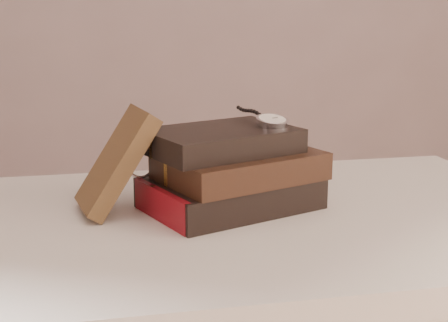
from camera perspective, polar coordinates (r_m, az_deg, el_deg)
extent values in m
cube|color=silver|center=(0.98, 1.07, -5.86)|extent=(1.00, 0.60, 0.04)
cube|color=white|center=(1.00, 1.06, -9.10)|extent=(0.88, 0.49, 0.08)
cube|color=black|center=(1.00, 0.56, -2.86)|extent=(0.29, 0.25, 0.05)
cube|color=#EFE1C4|center=(1.00, 0.71, -2.83)|extent=(0.28, 0.23, 0.04)
cube|color=gold|center=(0.96, -6.32, -3.57)|extent=(0.01, 0.01, 0.05)
cube|color=maroon|center=(0.94, -5.57, -3.95)|extent=(0.07, 0.15, 0.05)
cube|color=black|center=(0.99, 1.43, -0.41)|extent=(0.27, 0.23, 0.04)
cube|color=#EFE1C4|center=(0.99, 1.58, -0.39)|extent=(0.26, 0.22, 0.03)
cube|color=gold|center=(0.95, -5.04, -1.00)|extent=(0.01, 0.01, 0.04)
cube|color=black|center=(0.98, -0.26, 1.83)|extent=(0.26, 0.22, 0.04)
cube|color=#EFE1C4|center=(0.98, -0.11, 1.85)|extent=(0.25, 0.20, 0.03)
cube|color=gold|center=(0.95, -6.36, 1.36)|extent=(0.01, 0.01, 0.04)
cube|color=#3F2B18|center=(0.98, -9.45, -0.03)|extent=(0.13, 0.13, 0.16)
cylinder|color=silver|center=(1.00, 4.29, 3.48)|extent=(0.07, 0.07, 0.02)
cylinder|color=white|center=(1.00, 4.30, 3.74)|extent=(0.05, 0.05, 0.01)
torus|color=silver|center=(1.00, 4.30, 3.71)|extent=(0.06, 0.06, 0.01)
cylinder|color=silver|center=(1.02, 3.28, 3.72)|extent=(0.01, 0.01, 0.01)
cube|color=black|center=(1.00, 4.08, 3.85)|extent=(0.01, 0.01, 0.00)
cube|color=black|center=(1.00, 4.53, 3.82)|extent=(0.01, 0.00, 0.00)
sphere|color=black|center=(1.03, 3.17, 4.11)|extent=(0.01, 0.01, 0.01)
sphere|color=black|center=(1.04, 2.92, 4.27)|extent=(0.01, 0.01, 0.01)
sphere|color=black|center=(1.05, 2.67, 4.40)|extent=(0.01, 0.01, 0.01)
sphere|color=black|center=(1.06, 2.43, 4.46)|extent=(0.01, 0.01, 0.01)
sphere|color=black|center=(1.07, 2.19, 4.47)|extent=(0.01, 0.01, 0.01)
sphere|color=black|center=(1.08, 1.96, 4.48)|extent=(0.01, 0.01, 0.01)
sphere|color=black|center=(1.09, 1.73, 4.52)|extent=(0.01, 0.01, 0.01)
sphere|color=black|center=(1.10, 1.50, 4.62)|extent=(0.01, 0.01, 0.01)
sphere|color=black|center=(1.11, 1.28, 4.76)|extent=(0.01, 0.01, 0.01)
torus|color=silver|center=(1.00, -7.41, -0.12)|extent=(0.05, 0.03, 0.05)
torus|color=silver|center=(1.02, -4.68, 0.26)|extent=(0.05, 0.03, 0.05)
cylinder|color=silver|center=(1.01, -6.03, 0.24)|extent=(0.01, 0.01, 0.00)
cylinder|color=silver|center=(1.04, -9.87, 0.00)|extent=(0.04, 0.11, 0.03)
cylinder|color=silver|center=(1.08, -5.04, 0.65)|extent=(0.04, 0.11, 0.03)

